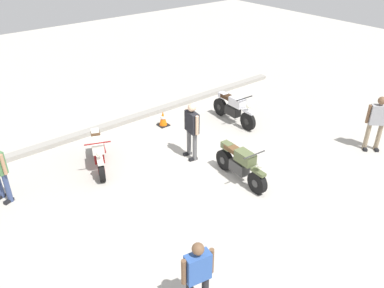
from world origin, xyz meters
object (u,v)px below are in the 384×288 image
at_px(motorcycle_cream_vintage, 98,152).
at_px(traffic_cone, 163,119).
at_px(motorcycle_silver_cruiser, 234,108).
at_px(person_in_black_shirt, 192,127).
at_px(person_in_blue_shirt, 198,274).
at_px(motorcycle_olive_vintage, 240,165).
at_px(person_in_gray_shirt, 377,120).

distance_m(motorcycle_cream_vintage, traffic_cone, 3.11).
bearing_deg(motorcycle_silver_cruiser, traffic_cone, -119.79).
bearing_deg(motorcycle_silver_cruiser, person_in_black_shirt, -67.80).
relative_size(motorcycle_silver_cruiser, person_in_blue_shirt, 1.30).
bearing_deg(motorcycle_silver_cruiser, motorcycle_olive_vintage, -38.50).
height_order(person_in_black_shirt, traffic_cone, person_in_black_shirt).
distance_m(motorcycle_olive_vintage, person_in_gray_shirt, 4.58).
relative_size(motorcycle_silver_cruiser, person_in_black_shirt, 1.20).
bearing_deg(motorcycle_olive_vintage, person_in_blue_shirt, -50.83).
xyz_separation_m(motorcycle_olive_vintage, person_in_blue_shirt, (-3.52, -2.46, 0.42)).
distance_m(motorcycle_cream_vintage, person_in_gray_shirt, 8.28).
distance_m(motorcycle_olive_vintage, person_in_blue_shirt, 4.32).
bearing_deg(person_in_blue_shirt, traffic_cone, -19.57).
height_order(person_in_blue_shirt, person_in_gray_shirt, person_in_gray_shirt).
bearing_deg(motorcycle_cream_vintage, person_in_black_shirt, 84.46).
bearing_deg(motorcycle_olive_vintage, motorcycle_silver_cruiser, 143.18).
relative_size(motorcycle_cream_vintage, person_in_blue_shirt, 1.16).
xyz_separation_m(motorcycle_silver_cruiser, motorcycle_cream_vintage, (-5.02, 0.31, -0.03)).
distance_m(motorcycle_silver_cruiser, motorcycle_cream_vintage, 5.03).
bearing_deg(motorcycle_olive_vintage, person_in_gray_shirt, 76.84).
bearing_deg(person_in_gray_shirt, person_in_black_shirt, -80.67).
relative_size(motorcycle_olive_vintage, traffic_cone, 3.69).
relative_size(person_in_blue_shirt, person_in_gray_shirt, 0.92).
height_order(motorcycle_olive_vintage, person_in_gray_shirt, person_in_gray_shirt).
bearing_deg(traffic_cone, person_in_blue_shirt, -120.21).
bearing_deg(traffic_cone, person_in_gray_shirt, -52.53).
height_order(person_in_black_shirt, person_in_gray_shirt, person_in_gray_shirt).
bearing_deg(motorcycle_olive_vintage, person_in_black_shirt, -166.49).
height_order(person_in_blue_shirt, person_in_black_shirt, person_in_black_shirt).
bearing_deg(motorcycle_silver_cruiser, motorcycle_cream_vintage, -90.98).
bearing_deg(motorcycle_silver_cruiser, person_in_blue_shirt, -46.18).
xyz_separation_m(motorcycle_cream_vintage, person_in_black_shirt, (2.40, -1.24, 0.52)).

